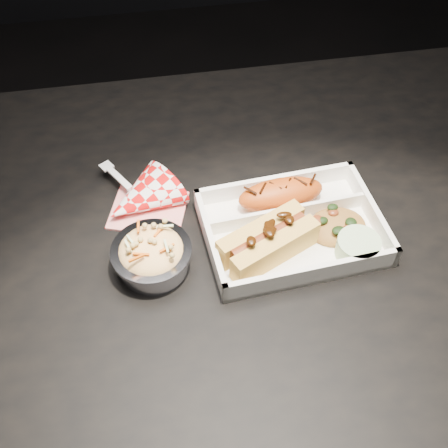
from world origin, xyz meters
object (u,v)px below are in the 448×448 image
(fried_pastry, at_px, (281,194))
(foil_coleslaw_cup, at_px, (152,254))
(hotdog, at_px, (268,240))
(napkin_fork, at_px, (140,200))
(food_tray, at_px, (291,230))
(dining_table, at_px, (267,262))

(fried_pastry, relative_size, foil_coleslaw_cup, 1.19)
(hotdog, bearing_deg, napkin_fork, 119.29)
(hotdog, distance_m, foil_coleslaw_cup, 0.16)
(fried_pastry, height_order, foil_coleslaw_cup, foil_coleslaw_cup)
(food_tray, height_order, hotdog, hotdog)
(hotdog, bearing_deg, foil_coleslaw_cup, 152.92)
(fried_pastry, distance_m, napkin_fork, 0.21)
(dining_table, height_order, foil_coleslaw_cup, foil_coleslaw_cup)
(dining_table, xyz_separation_m, food_tray, (0.03, -0.02, 0.10))
(dining_table, relative_size, foil_coleslaw_cup, 10.91)
(dining_table, bearing_deg, hotdog, -108.54)
(hotdog, height_order, napkin_fork, napkin_fork)
(fried_pastry, bearing_deg, napkin_fork, 170.05)
(fried_pastry, bearing_deg, foil_coleslaw_cup, -158.36)
(fried_pastry, xyz_separation_m, napkin_fork, (-0.21, 0.04, -0.01))
(dining_table, distance_m, hotdog, 0.13)
(food_tray, bearing_deg, fried_pastry, 90.00)
(food_tray, height_order, napkin_fork, napkin_fork)
(hotdog, relative_size, foil_coleslaw_cup, 1.36)
(dining_table, height_order, hotdog, hotdog)
(hotdog, bearing_deg, food_tray, 10.02)
(dining_table, distance_m, food_tray, 0.11)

